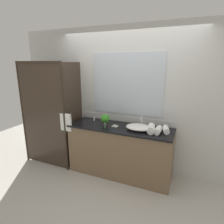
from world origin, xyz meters
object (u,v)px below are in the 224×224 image
soap_dish (115,126)px  rolled_towel_middle (158,130)px  sink_basin (139,127)px  potted_plant (105,119)px  rolled_towel_far_edge (151,129)px  amenity_bottle_lotion (105,125)px  faucet (142,124)px  rolled_towel_near_edge (166,130)px  amenity_bottle_body_wash (94,118)px

soap_dish → rolled_towel_middle: (0.74, -0.02, 0.04)m
sink_basin → potted_plant: (-0.60, -0.01, 0.07)m
sink_basin → rolled_towel_far_edge: rolled_towel_far_edge is taller
potted_plant → rolled_towel_far_edge: bearing=-1.9°
potted_plant → rolled_towel_far_edge: (0.81, -0.03, -0.05)m
potted_plant → rolled_towel_far_edge: potted_plant is taller
soap_dish → amenity_bottle_lotion: (-0.13, -0.13, 0.03)m
soap_dish → faucet: bearing=25.3°
faucet → rolled_towel_far_edge: (0.21, -0.22, 0.01)m
faucet → potted_plant: bearing=-162.2°
rolled_towel_near_edge → rolled_towel_far_edge: rolled_towel_far_edge is taller
rolled_towel_middle → rolled_towel_far_edge: size_ratio=0.86×
faucet → sink_basin: bearing=-90.0°
amenity_bottle_lotion → potted_plant: bearing=113.4°
sink_basin → soap_dish: bearing=-178.4°
rolled_towel_far_edge → potted_plant: bearing=178.1°
faucet → rolled_towel_middle: size_ratio=0.78×
soap_dish → amenity_bottle_lotion: size_ratio=0.99×
sink_basin → soap_dish: 0.42m
amenity_bottle_body_wash → rolled_towel_middle: bearing=-8.9°
amenity_bottle_lotion → rolled_towel_near_edge: 0.99m
soap_dish → sink_basin: bearing=1.6°
sink_basin → faucet: 0.19m
rolled_towel_near_edge → faucet: bearing=162.3°
potted_plant → rolled_towel_middle: (0.92, -0.03, -0.06)m
potted_plant → soap_dish: 0.21m
sink_basin → rolled_towel_middle: rolled_towel_middle is taller
amenity_bottle_lotion → rolled_towel_near_edge: bearing=11.0°
soap_dish → rolled_towel_middle: 0.74m
rolled_towel_near_edge → amenity_bottle_body_wash: bearing=175.4°
faucet → rolled_towel_far_edge: size_ratio=0.68×
sink_basin → rolled_towel_near_edge: (0.43, 0.05, 0.00)m
faucet → rolled_towel_far_edge: faucet is taller
potted_plant → rolled_towel_near_edge: bearing=3.1°
potted_plant → amenity_bottle_body_wash: bearing=152.2°
amenity_bottle_lotion → rolled_towel_near_edge: (0.97, 0.19, -0.00)m
amenity_bottle_body_wash → rolled_towel_middle: size_ratio=0.41×
faucet → rolled_towel_near_edge: size_ratio=0.75×
sink_basin → rolled_towel_middle: 0.32m
potted_plant → sink_basin: bearing=0.7°
faucet → rolled_towel_far_edge: 0.30m
potted_plant → amenity_bottle_body_wash: size_ratio=2.16×
sink_basin → rolled_towel_near_edge: rolled_towel_near_edge is taller
faucet → rolled_towel_middle: 0.39m
sink_basin → rolled_towel_middle: size_ratio=1.97×
amenity_bottle_lotion → rolled_towel_far_edge: size_ratio=0.40×
sink_basin → soap_dish: size_ratio=4.29×
amenity_bottle_lotion → sink_basin: bearing=14.4°
potted_plant → rolled_towel_near_edge: 1.04m
amenity_bottle_body_wash → rolled_towel_far_edge: 1.14m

